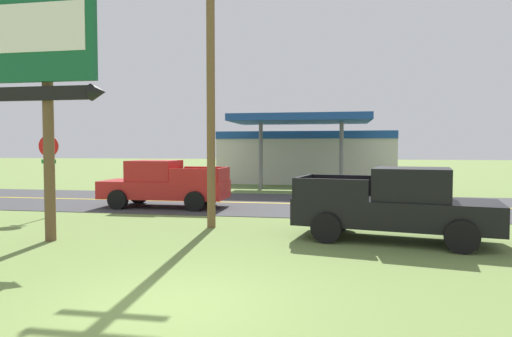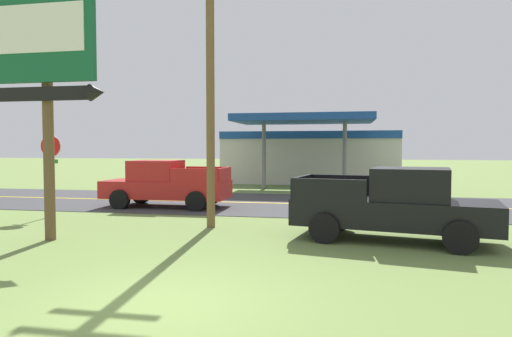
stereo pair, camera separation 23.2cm
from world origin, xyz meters
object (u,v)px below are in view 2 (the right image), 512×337
Objects in this scene: motel_sign at (46,66)px; pickup_red_on_road at (165,184)px; pickup_black_parked_on_lawn at (395,205)px; gas_station at (310,155)px; utility_pole at (210,65)px; stop_sign at (51,161)px.

pickup_red_on_road is (0.39, 7.01, -3.68)m from motel_sign.
pickup_black_parked_on_lawn and pickup_red_on_road have the same top height.
pickup_red_on_road is (-5.04, -14.65, -0.98)m from gas_station.
motel_sign is at bearing -168.98° from pickup_black_parked_on_lawn.
gas_station is at bearing 84.59° from utility_pole.
stop_sign is 0.57× the size of pickup_red_on_road.
motel_sign is at bearing -93.20° from pickup_red_on_road.
motel_sign reaches higher than gas_station.
utility_pole is at bearing -52.38° from pickup_red_on_road.
utility_pole reaches higher than motel_sign.
gas_station is at bearing 100.32° from pickup_black_parked_on_lawn.
motel_sign is 9.93m from pickup_black_parked_on_lawn.
pickup_black_parked_on_lawn is (11.70, -2.05, -1.06)m from stop_sign.
pickup_red_on_road is at bearing 127.62° from utility_pole.
utility_pole reaches higher than stop_sign.
stop_sign is at bearing 170.66° from utility_pole.
utility_pole is 1.72× the size of pickup_black_parked_on_lawn.
pickup_black_parked_on_lawn is (9.06, 1.76, -3.68)m from motel_sign.
motel_sign is at bearing -55.30° from stop_sign.
pickup_red_on_road is (3.03, 3.19, -1.06)m from stop_sign.
motel_sign is 1.23× the size of pickup_black_parked_on_lawn.
utility_pole is 0.79× the size of gas_station.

